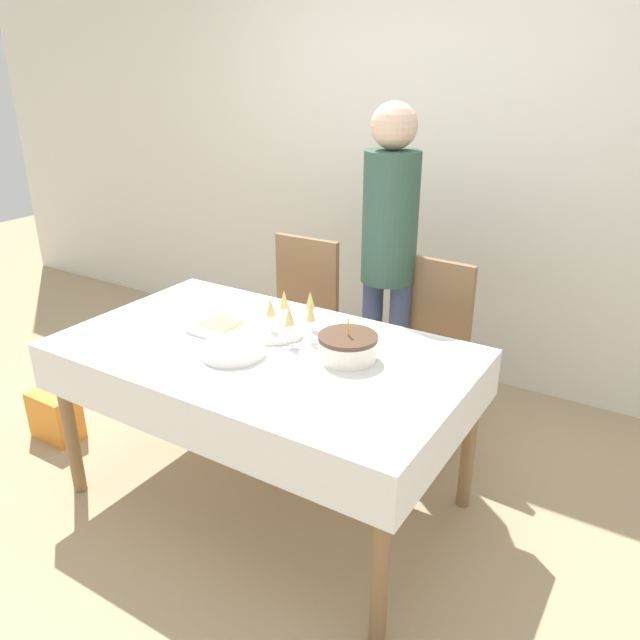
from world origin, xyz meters
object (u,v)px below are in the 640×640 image
object	(u,v)px
dining_chair_far_left	(297,317)
plate_stack_main	(233,350)
plate_stack_dessert	(280,335)
birthday_cake	(348,347)
dining_chair_far_right	(423,347)
gift_bag	(56,416)
champagne_tray	(294,319)
person_standing	(389,241)

from	to	relation	value
dining_chair_far_left	plate_stack_main	world-z (taller)	dining_chair_far_left
dining_chair_far_left	plate_stack_dessert	xyz separation A→B (m)	(0.39, -0.71, 0.25)
birthday_cake	plate_stack_main	xyz separation A→B (m)	(-0.42, -0.22, -0.03)
dining_chair_far_right	plate_stack_dessert	size ratio (longest dim) A/B	4.93
plate_stack_main	gift_bag	bearing A→B (deg)	-176.56
dining_chair_far_left	dining_chair_far_right	bearing A→B (deg)	-0.01
dining_chair_far_left	champagne_tray	world-z (taller)	dining_chair_far_left
dining_chair_far_left	champagne_tray	xyz separation A→B (m)	(0.43, -0.65, 0.31)
birthday_cake	person_standing	bearing A→B (deg)	105.32
person_standing	plate_stack_main	bearing A→B (deg)	-100.89
birthday_cake	dining_chair_far_right	bearing A→B (deg)	87.68
person_standing	gift_bag	xyz separation A→B (m)	(-1.40, -1.09, -0.91)
person_standing	gift_bag	bearing A→B (deg)	-142.01
person_standing	birthday_cake	bearing A→B (deg)	-74.68
dining_chair_far_left	dining_chair_far_right	distance (m)	0.77
plate_stack_dessert	gift_bag	size ratio (longest dim) A/B	0.74
dining_chair_far_left	person_standing	xyz separation A→B (m)	(0.52, 0.07, 0.50)
person_standing	gift_bag	distance (m)	1.99
plate_stack_main	dining_chair_far_right	bearing A→B (deg)	64.79
birthday_cake	person_standing	distance (m)	0.86
plate_stack_main	plate_stack_dessert	size ratio (longest dim) A/B	1.34
person_standing	plate_stack_dessert	bearing A→B (deg)	-99.59
dining_chair_far_right	plate_stack_dessert	world-z (taller)	dining_chair_far_right
plate_stack_dessert	person_standing	xyz separation A→B (m)	(0.13, 0.78, 0.25)
dining_chair_far_left	birthday_cake	size ratio (longest dim) A/B	4.05
champagne_tray	person_standing	bearing A→B (deg)	82.62
birthday_cake	champagne_tray	distance (m)	0.32
champagne_tray	plate_stack_dessert	world-z (taller)	champagne_tray
dining_chair_far_right	birthday_cake	size ratio (longest dim) A/B	4.05
birthday_cake	plate_stack_main	size ratio (longest dim) A/B	0.91
dining_chair_far_left	gift_bag	xyz separation A→B (m)	(-0.88, -1.02, -0.41)
gift_bag	dining_chair_far_left	bearing A→B (deg)	49.27
dining_chair_far_left	plate_stack_dessert	size ratio (longest dim) A/B	4.93
birthday_cake	plate_stack_main	distance (m)	0.47
plate_stack_main	gift_bag	world-z (taller)	plate_stack_main
dining_chair_far_left	champagne_tray	distance (m)	0.84
dining_chair_far_right	birthday_cake	xyz separation A→B (m)	(-0.03, -0.73, 0.29)
birthday_cake	gift_bag	bearing A→B (deg)	-169.89
dining_chair_far_right	person_standing	bearing A→B (deg)	163.74
plate_stack_dessert	birthday_cake	bearing A→B (deg)	-3.96
gift_bag	birthday_cake	bearing A→B (deg)	10.11
dining_chair_far_left	birthday_cake	distance (m)	1.08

